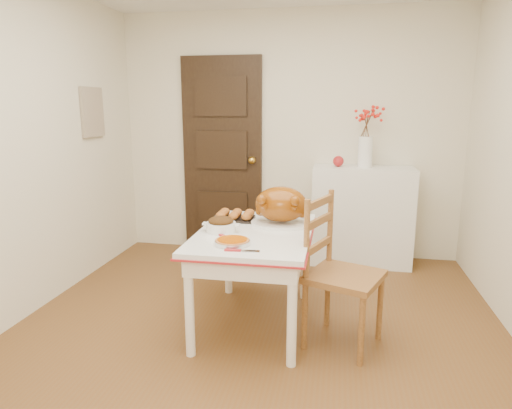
% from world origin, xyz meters
% --- Properties ---
extents(floor, '(3.50, 4.00, 0.00)m').
position_xyz_m(floor, '(0.00, 0.00, 0.00)').
color(floor, brown).
rests_on(floor, ground).
extents(wall_back, '(3.50, 0.00, 2.50)m').
position_xyz_m(wall_back, '(0.00, 2.00, 1.25)').
color(wall_back, beige).
rests_on(wall_back, ground).
extents(wall_front, '(3.50, 0.00, 2.50)m').
position_xyz_m(wall_front, '(0.00, -2.00, 1.25)').
color(wall_front, beige).
rests_on(wall_front, ground).
extents(door_back, '(0.85, 0.06, 2.06)m').
position_xyz_m(door_back, '(-0.70, 1.97, 1.03)').
color(door_back, black).
rests_on(door_back, ground).
extents(photo_board, '(0.03, 0.35, 0.45)m').
position_xyz_m(photo_board, '(-1.73, 1.20, 1.50)').
color(photo_board, '#C2B89B').
rests_on(photo_board, ground).
extents(sideboard, '(0.97, 0.43, 0.97)m').
position_xyz_m(sideboard, '(0.77, 1.78, 0.49)').
color(sideboard, white).
rests_on(sideboard, floor).
extents(kitchen_table, '(0.80, 1.17, 0.70)m').
position_xyz_m(kitchen_table, '(-0.04, 0.30, 0.35)').
color(kitchen_table, white).
rests_on(kitchen_table, floor).
extents(chair_oak, '(0.57, 0.57, 1.00)m').
position_xyz_m(chair_oak, '(0.59, 0.12, 0.50)').
color(chair_oak, '#A06232').
rests_on(chair_oak, floor).
extents(berry_vase, '(0.32, 0.32, 0.62)m').
position_xyz_m(berry_vase, '(0.77, 1.78, 1.28)').
color(berry_vase, white).
rests_on(berry_vase, sideboard).
extents(apple, '(0.11, 0.11, 0.11)m').
position_xyz_m(apple, '(0.52, 1.78, 1.03)').
color(apple, '#A81B1E').
rests_on(apple, sideboard).
extents(turkey_platter, '(0.51, 0.44, 0.28)m').
position_xyz_m(turkey_platter, '(0.12, 0.50, 0.84)').
color(turkey_platter, '#863E03').
rests_on(turkey_platter, kitchen_table).
extents(pumpkin_pie, '(0.25, 0.25, 0.05)m').
position_xyz_m(pumpkin_pie, '(-0.12, -0.03, 0.72)').
color(pumpkin_pie, '#B14800').
rests_on(pumpkin_pie, kitchen_table).
extents(stuffing_dish, '(0.28, 0.23, 0.10)m').
position_xyz_m(stuffing_dish, '(-0.26, 0.24, 0.75)').
color(stuffing_dish, '#4D2B0F').
rests_on(stuffing_dish, kitchen_table).
extents(rolls_tray, '(0.29, 0.24, 0.08)m').
position_xyz_m(rolls_tray, '(-0.24, 0.58, 0.74)').
color(rolls_tray, '#A95921').
rests_on(rolls_tray, kitchen_table).
extents(pie_server, '(0.22, 0.08, 0.01)m').
position_xyz_m(pie_server, '(-0.03, -0.16, 0.71)').
color(pie_server, silver).
rests_on(pie_server, kitchen_table).
extents(carving_knife, '(0.24, 0.24, 0.01)m').
position_xyz_m(carving_knife, '(-0.18, 0.08, 0.71)').
color(carving_knife, silver).
rests_on(carving_knife, kitchen_table).
extents(drinking_glass, '(0.08, 0.08, 0.12)m').
position_xyz_m(drinking_glass, '(-0.01, 0.78, 0.76)').
color(drinking_glass, white).
rests_on(drinking_glass, kitchen_table).
extents(shaker_pair, '(0.10, 0.05, 0.10)m').
position_xyz_m(shaker_pair, '(0.24, 0.71, 0.75)').
color(shaker_pair, white).
rests_on(shaker_pair, kitchen_table).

